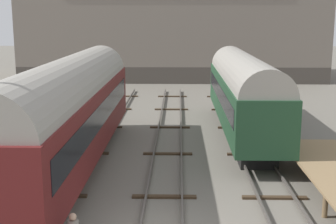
% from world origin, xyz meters
% --- Properties ---
extents(train_car_green, '(2.85, 16.28, 4.98)m').
position_xyz_m(train_car_green, '(4.44, 13.03, 2.84)').
color(train_car_green, black).
rests_on(train_car_green, ground).
extents(train_car_maroon, '(3.06, 18.92, 5.36)m').
position_xyz_m(train_car_maroon, '(-4.44, 6.02, 3.05)').
color(train_car_maroon, black).
rests_on(train_car_maroon, ground).
extents(warehouse_building, '(33.86, 13.10, 18.06)m').
position_xyz_m(warehouse_building, '(-0.13, 41.70, 9.03)').
color(warehouse_building, '#46403A').
rests_on(warehouse_building, ground).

